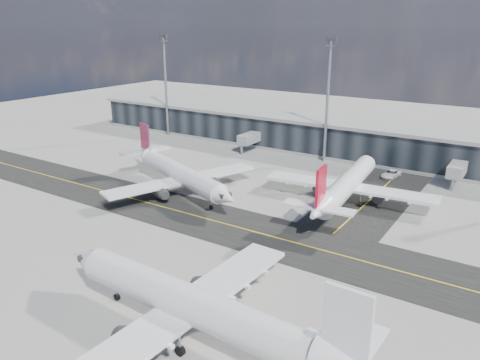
{
  "coord_description": "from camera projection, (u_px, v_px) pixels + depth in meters",
  "views": [
    {
      "loc": [
        42.51,
        -54.72,
        31.91
      ],
      "look_at": [
        -1.04,
        12.15,
        5.0
      ],
      "focal_mm": 35.0,
      "sensor_mm": 36.0,
      "label": 1
    }
  ],
  "objects": [
    {
      "name": "airliner_near",
      "position": [
        196.0,
        307.0,
        48.52
      ],
      "size": [
        40.0,
        34.06,
        11.86
      ],
      "rotation": [
        0.0,
        0.0,
        1.53
      ],
      "color": "silver",
      "rests_on": "ground"
    },
    {
      "name": "taxiway_lanes",
      "position": [
        259.0,
        214.0,
        82.13
      ],
      "size": [
        180.0,
        63.0,
        0.03
      ],
      "color": "black",
      "rests_on": "ground"
    },
    {
      "name": "floodlight_masts",
      "position": [
        328.0,
        96.0,
        108.75
      ],
      "size": [
        102.5,
        0.7,
        28.9
      ],
      "color": "gray",
      "rests_on": "ground"
    },
    {
      "name": "service_van",
      "position": [
        391.0,
        174.0,
        101.33
      ],
      "size": [
        3.44,
        6.14,
        1.62
      ],
      "primitive_type": "imported",
      "rotation": [
        0.0,
        0.0,
        -0.13
      ],
      "color": "white",
      "rests_on": "ground"
    },
    {
      "name": "baggage_tug",
      "position": [
        169.0,
        180.0,
        97.28
      ],
      "size": [
        2.88,
        1.62,
        1.74
      ],
      "rotation": [
        0.0,
        0.0,
        -1.64
      ],
      "color": "yellow",
      "rests_on": "ground"
    },
    {
      "name": "airliner_redtail",
      "position": [
        347.0,
        185.0,
        85.74
      ],
      "size": [
        32.29,
        37.83,
        11.2
      ],
      "rotation": [
        0.0,
        0.0,
        0.09
      ],
      "color": "white",
      "rests_on": "ground"
    },
    {
      "name": "terminal_concourse",
      "position": [
        336.0,
        139.0,
        117.91
      ],
      "size": [
        152.0,
        19.8,
        8.8
      ],
      "color": "black",
      "rests_on": "ground"
    },
    {
      "name": "airliner_af",
      "position": [
        179.0,
        174.0,
        92.16
      ],
      "size": [
        36.1,
        31.23,
        11.1
      ],
      "rotation": [
        0.0,
        0.0,
        -1.94
      ],
      "color": "white",
      "rests_on": "ground"
    },
    {
      "name": "ground",
      "position": [
        204.0,
        230.0,
        75.63
      ],
      "size": [
        300.0,
        300.0,
        0.0
      ],
      "primitive_type": "plane",
      "color": "gray",
      "rests_on": "ground"
    }
  ]
}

